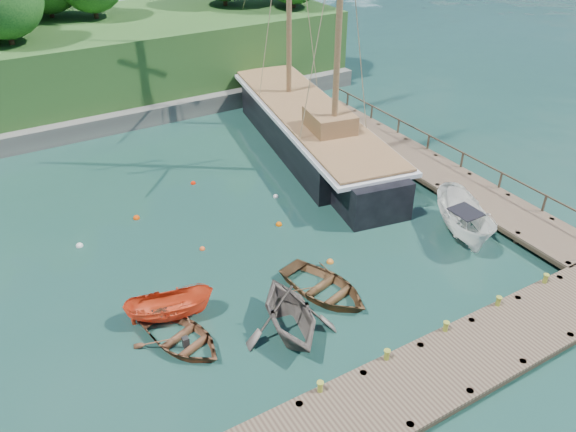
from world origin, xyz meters
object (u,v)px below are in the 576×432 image
(motorboat_orange, at_px, (171,318))
(cabin_boat_white, at_px, (461,235))
(rowboat_0, at_px, (182,344))
(rowboat_2, at_px, (324,294))
(schooner, at_px, (309,132))
(rowboat_1, at_px, (290,332))

(motorboat_orange, height_order, cabin_boat_white, cabin_boat_white)
(rowboat_0, xyz_separation_m, rowboat_2, (6.66, -0.33, 0.00))
(rowboat_2, relative_size, schooner, 0.17)
(rowboat_2, distance_m, motorboat_orange, 6.81)
(rowboat_2, distance_m, schooner, 15.51)
(rowboat_2, bearing_deg, schooner, 44.26)
(rowboat_1, distance_m, motorboat_orange, 5.13)
(cabin_boat_white, relative_size, schooner, 0.20)
(rowboat_2, bearing_deg, cabin_boat_white, -13.96)
(rowboat_1, distance_m, rowboat_2, 2.87)
(rowboat_0, height_order, rowboat_1, rowboat_1)
(rowboat_2, height_order, motorboat_orange, motorboat_orange)
(motorboat_orange, bearing_deg, schooner, -35.01)
(rowboat_1, relative_size, rowboat_2, 0.99)
(rowboat_1, distance_m, cabin_boat_white, 11.53)
(rowboat_1, xyz_separation_m, cabin_boat_white, (11.42, 1.60, 0.00))
(rowboat_1, bearing_deg, motorboat_orange, 151.34)
(rowboat_1, bearing_deg, rowboat_2, 37.67)
(schooner, bearing_deg, rowboat_0, -127.43)
(rowboat_0, bearing_deg, rowboat_2, -23.48)
(schooner, bearing_deg, cabin_boat_white, -74.73)
(motorboat_orange, height_order, schooner, schooner)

